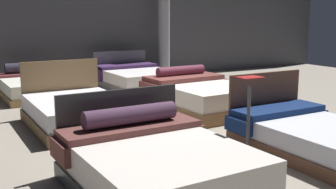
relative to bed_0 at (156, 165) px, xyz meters
The scene contains 10 objects.
ground_plane 2.73m from the bed_0, 63.85° to the left, with size 18.00×18.00×0.02m, color gray.
showroom_back_wall 7.68m from the bed_0, 80.88° to the left, with size 18.00×0.06×3.50m, color #47474C.
bed_0 is the anchor object (origin of this frame).
bed_1 2.38m from the bed_0, ahead, with size 1.55×2.12×0.95m.
bed_2 2.85m from the bed_0, 89.24° to the left, with size 1.48×1.95×0.99m.
bed_3 3.71m from the bed_0, 49.55° to the left, with size 1.70×2.13×0.78m.
bed_4 5.80m from the bed_0, 89.62° to the left, with size 1.64×1.95×0.70m.
bed_5 6.25m from the bed_0, 67.19° to the left, with size 1.70×2.16×0.85m.
price_sign 1.20m from the bed_0, ahead, with size 0.28×0.24×1.09m.
support_pillar 8.10m from the bed_0, 60.95° to the left, with size 0.34×0.34×3.50m, color #99999E.
Camera 1 is at (-3.05, -6.02, 1.77)m, focal length 44.35 mm.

